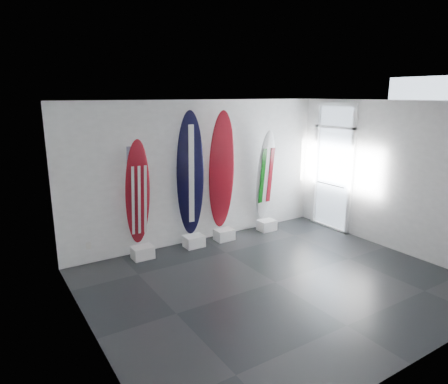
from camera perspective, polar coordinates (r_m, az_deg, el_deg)
floor at (r=6.96m, az=7.34°, el=-12.73°), size 6.00×6.00×0.00m
ceiling at (r=6.23m, az=8.20°, el=12.78°), size 6.00×6.00×0.00m
wall_back at (r=8.45m, az=-3.23°, el=2.89°), size 6.00×0.00×6.00m
wall_front at (r=4.89m, az=27.06°, el=-6.81°), size 6.00×0.00×6.00m
wall_left at (r=5.11m, az=-19.07°, el=-5.19°), size 0.00×5.00×5.00m
wall_right at (r=8.64m, az=23.17°, el=2.04°), size 0.00×5.00×5.00m
display_block_usa at (r=7.95m, az=-11.60°, el=-8.49°), size 0.40×0.30×0.24m
surfboard_usa at (r=7.68m, az=-12.28°, el=-0.19°), size 0.50×0.41×2.09m
display_block_navy at (r=8.38m, az=-4.34°, el=-7.05°), size 0.40×0.30×0.24m
surfboard_navy at (r=8.07m, az=-4.85°, el=2.53°), size 0.60×0.26×2.57m
display_block_swiss at (r=8.73m, az=0.02°, el=-6.13°), size 0.40×0.30×0.24m
surfboard_swiss at (r=8.44m, az=-0.34°, el=3.02°), size 0.62×0.40×2.56m
display_block_italy at (r=9.39m, az=6.16°, el=-4.77°), size 0.40×0.30×0.24m
surfboard_italy at (r=9.16m, az=5.96°, el=2.35°), size 0.48×0.33×2.11m
wall_outlet at (r=7.89m, az=-18.88°, el=-7.35°), size 0.09×0.02×0.13m
glass_door at (r=9.57m, az=15.41°, el=3.25°), size 0.12×1.16×2.85m
balcony at (r=10.77m, az=19.88°, el=-0.99°), size 2.80×2.20×1.20m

